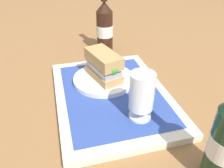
# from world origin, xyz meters

# --- Properties ---
(ground_plane) EXTENTS (3.00, 3.00, 0.00)m
(ground_plane) POSITION_xyz_m (0.00, 0.00, 0.00)
(ground_plane) COLOR olive
(tray) EXTENTS (0.44, 0.32, 0.02)m
(tray) POSITION_xyz_m (0.00, 0.00, 0.01)
(tray) COLOR beige
(tray) RESTS_ON ground_plane
(placemat) EXTENTS (0.38, 0.27, 0.00)m
(placemat) POSITION_xyz_m (0.00, 0.00, 0.02)
(placemat) COLOR #2D4793
(placemat) RESTS_ON tray
(plate) EXTENTS (0.19, 0.19, 0.01)m
(plate) POSITION_xyz_m (-0.07, -0.01, 0.03)
(plate) COLOR white
(plate) RESTS_ON placemat
(sandwich) EXTENTS (0.14, 0.10, 0.08)m
(sandwich) POSITION_xyz_m (-0.06, -0.01, 0.08)
(sandwich) COLOR tan
(sandwich) RESTS_ON plate
(beer_glass) EXTENTS (0.06, 0.06, 0.12)m
(beer_glass) POSITION_xyz_m (0.12, 0.04, 0.09)
(beer_glass) COLOR silver
(beer_glass) RESTS_ON placemat
(second_bottle) EXTENTS (0.07, 0.07, 0.27)m
(second_bottle) POSITION_xyz_m (-0.33, 0.06, 0.10)
(second_bottle) COLOR black
(second_bottle) RESTS_ON ground_plane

